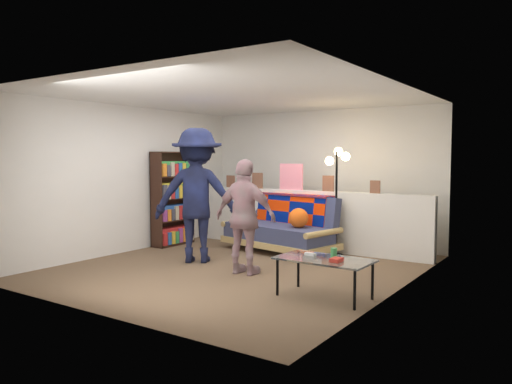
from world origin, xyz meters
TOP-DOWN VIEW (x-y plane):
  - ground at (0.00, 0.00)m, footprint 5.00×5.00m
  - room_shell at (0.00, 0.47)m, footprint 4.60×5.05m
  - half_wall_ledge at (0.00, 1.80)m, footprint 4.45×0.15m
  - ledge_decor at (-0.23, 1.78)m, footprint 2.97×0.02m
  - futon_sofa at (-0.13, 1.39)m, footprint 2.09×1.28m
  - bookshelf at (-2.08, 0.83)m, footprint 0.28×0.83m
  - coffee_table at (1.66, -0.70)m, footprint 1.06×0.61m
  - floor_lamp at (0.77, 1.54)m, footprint 0.40×0.33m
  - person_left at (-0.78, -0.02)m, footprint 1.48×1.30m
  - person_right at (0.29, -0.28)m, footprint 0.92×0.42m

SIDE VIEW (x-z plane):
  - ground at x=0.00m, z-range 0.00..0.00m
  - futon_sofa at x=-0.13m, z-range -0.03..0.81m
  - coffee_table at x=1.66m, z-range 0.14..0.68m
  - half_wall_ledge at x=0.00m, z-range 0.00..1.00m
  - person_right at x=0.29m, z-range 0.00..1.54m
  - bookshelf at x=-2.08m, z-range -0.06..1.60m
  - person_left at x=-0.78m, z-range 0.00..1.99m
  - ledge_decor at x=-0.23m, z-range 0.95..1.40m
  - floor_lamp at x=0.77m, z-range 0.36..2.07m
  - room_shell at x=0.00m, z-range 0.45..2.90m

